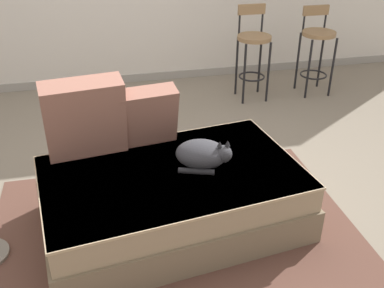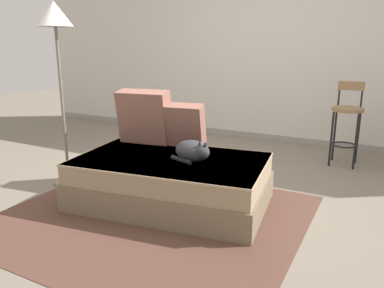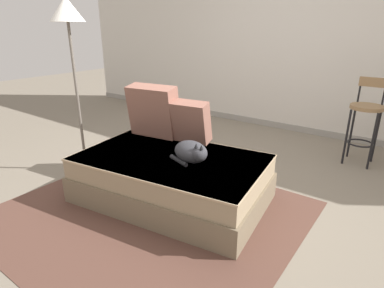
# 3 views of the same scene
# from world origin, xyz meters

# --- Properties ---
(ground_plane) EXTENTS (16.00, 16.00, 0.00)m
(ground_plane) POSITION_xyz_m (0.00, 0.00, 0.00)
(ground_plane) COLOR slate
(ground_plane) RESTS_ON ground
(wall_back_panel) EXTENTS (8.00, 0.10, 2.60)m
(wall_back_panel) POSITION_xyz_m (0.00, 2.25, 1.30)
(wall_back_panel) COLOR silver
(wall_back_panel) RESTS_ON ground
(wall_baseboard_trim) EXTENTS (8.00, 0.02, 0.09)m
(wall_baseboard_trim) POSITION_xyz_m (0.00, 2.20, 0.04)
(wall_baseboard_trim) COLOR gray
(wall_baseboard_trim) RESTS_ON ground
(area_rug) EXTENTS (2.31, 2.09, 0.01)m
(area_rug) POSITION_xyz_m (0.00, -0.70, 0.00)
(area_rug) COLOR brown
(area_rug) RESTS_ON ground
(couch) EXTENTS (1.73, 1.20, 0.41)m
(couch) POSITION_xyz_m (0.00, -0.40, 0.21)
(couch) COLOR #766750
(couch) RESTS_ON ground
(throw_pillow_corner) EXTENTS (0.53, 0.32, 0.52)m
(throw_pillow_corner) POSITION_xyz_m (-0.49, -0.07, 0.67)
(throw_pillow_corner) COLOR #936051
(throw_pillow_corner) RESTS_ON couch
(throw_pillow_middle) EXTENTS (0.42, 0.27, 0.41)m
(throw_pillow_middle) POSITION_xyz_m (-0.09, -0.01, 0.61)
(throw_pillow_middle) COLOR #936051
(throw_pillow_middle) RESTS_ON couch
(cat) EXTENTS (0.38, 0.33, 0.20)m
(cat) POSITION_xyz_m (0.20, -0.38, 0.49)
(cat) COLOR #333338
(cat) RESTS_ON couch
(bar_stool_near_window) EXTENTS (0.34, 0.34, 0.94)m
(bar_stool_near_window) POSITION_xyz_m (1.18, 1.48, 0.55)
(bar_stool_near_window) COLOR black
(bar_stool_near_window) RESTS_ON ground
(floor_lamp) EXTENTS (0.32, 0.32, 1.72)m
(floor_lamp) POSITION_xyz_m (-1.16, -0.46, 1.45)
(floor_lamp) COLOR slate
(floor_lamp) RESTS_ON ground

